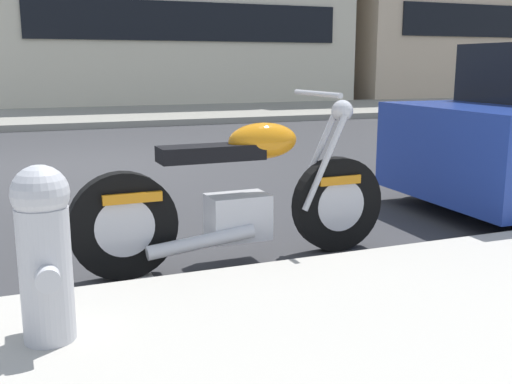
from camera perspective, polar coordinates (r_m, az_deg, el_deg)
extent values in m
plane|color=#333335|center=(8.19, -16.76, 2.21)|extent=(260.00, 260.00, 0.00)
cube|color=gray|center=(19.91, 17.97, 7.79)|extent=(120.00, 5.00, 0.14)
cube|color=silver|center=(4.18, -11.35, -6.51)|extent=(0.12, 2.20, 0.01)
cylinder|color=black|center=(4.35, 7.63, -1.13)|extent=(0.67, 0.12, 0.67)
cylinder|color=silver|center=(4.35, 7.63, -1.13)|extent=(0.37, 0.13, 0.37)
cylinder|color=black|center=(3.83, -12.36, -3.11)|extent=(0.67, 0.12, 0.67)
cylinder|color=silver|center=(3.83, -12.36, -3.11)|extent=(0.37, 0.13, 0.37)
cube|color=silver|center=(4.03, -1.71, -2.32)|extent=(0.40, 0.27, 0.30)
cube|color=black|center=(3.88, -4.23, 3.69)|extent=(0.68, 0.23, 0.10)
ellipsoid|color=orange|center=(4.01, 0.65, 4.83)|extent=(0.48, 0.25, 0.24)
cube|color=orange|center=(3.79, -11.74, -0.34)|extent=(0.36, 0.19, 0.06)
cube|color=orange|center=(4.30, 7.47, 1.25)|extent=(0.32, 0.17, 0.06)
cylinder|color=silver|center=(4.28, 5.56, 3.00)|extent=(0.34, 0.05, 0.65)
cylinder|color=silver|center=(4.16, 6.48, 2.72)|extent=(0.34, 0.05, 0.65)
cylinder|color=silver|center=(4.15, 5.76, 9.18)|extent=(0.05, 0.62, 0.04)
sphere|color=silver|center=(4.26, 8.11, 7.58)|extent=(0.15, 0.15, 0.15)
cylinder|color=silver|center=(3.83, -5.14, -4.67)|extent=(0.71, 0.10, 0.16)
cylinder|color=black|center=(6.37, 16.93, 2.37)|extent=(0.63, 0.24, 0.62)
cylinder|color=#B7B7BC|center=(2.75, -19.12, -7.36)|extent=(0.22, 0.22, 0.59)
sphere|color=#B7B7BC|center=(2.66, -19.63, -0.13)|extent=(0.24, 0.24, 0.24)
cylinder|color=#B7B7BC|center=(2.87, -19.31, -5.93)|extent=(0.10, 0.08, 0.10)
cylinder|color=#B7B7BC|center=(2.61, -18.99, -7.73)|extent=(0.10, 0.08, 0.10)
cube|color=black|center=(18.30, -6.10, 15.65)|extent=(9.25, 0.06, 1.10)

